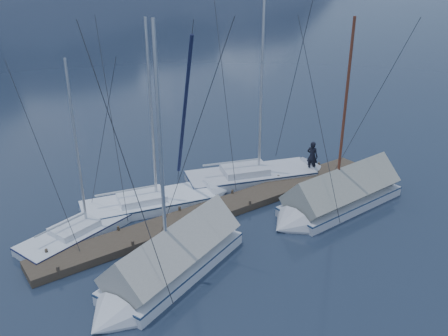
{
  "coord_description": "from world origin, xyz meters",
  "views": [
    {
      "loc": [
        -11.41,
        -14.03,
        10.77
      ],
      "look_at": [
        0.0,
        2.0,
        2.2
      ],
      "focal_mm": 38.0,
      "sensor_mm": 36.0,
      "label": 1
    }
  ],
  "objects_px": {
    "sailboat_open_right": "(268,175)",
    "person": "(312,156)",
    "sailboat_covered_near": "(333,199)",
    "sailboat_covered_far": "(165,268)",
    "sailboat_open_left": "(95,225)",
    "sailboat_open_mid": "(167,201)"
  },
  "relations": [
    {
      "from": "sailboat_covered_far",
      "to": "sailboat_open_mid",
      "type": "bearing_deg",
      "value": 60.07
    },
    {
      "from": "sailboat_covered_near",
      "to": "sailboat_covered_far",
      "type": "height_order",
      "value": "sailboat_covered_far"
    },
    {
      "from": "sailboat_open_left",
      "to": "sailboat_covered_far",
      "type": "xyz_separation_m",
      "value": [
        0.7,
        -5.03,
        0.35
      ]
    },
    {
      "from": "sailboat_open_left",
      "to": "person",
      "type": "xyz_separation_m",
      "value": [
        11.67,
        -1.58,
        1.03
      ]
    },
    {
      "from": "sailboat_open_left",
      "to": "sailboat_covered_near",
      "type": "bearing_deg",
      "value": -26.21
    },
    {
      "from": "sailboat_open_left",
      "to": "person",
      "type": "distance_m",
      "value": 11.82
    },
    {
      "from": "sailboat_open_left",
      "to": "sailboat_open_right",
      "type": "height_order",
      "value": "sailboat_open_right"
    },
    {
      "from": "person",
      "to": "sailboat_open_right",
      "type": "bearing_deg",
      "value": 38.09
    },
    {
      "from": "sailboat_covered_far",
      "to": "person",
      "type": "distance_m",
      "value": 11.52
    },
    {
      "from": "sailboat_open_right",
      "to": "sailboat_open_mid",
      "type": "bearing_deg",
      "value": 174.97
    },
    {
      "from": "sailboat_open_left",
      "to": "person",
      "type": "height_order",
      "value": "sailboat_open_left"
    },
    {
      "from": "sailboat_open_mid",
      "to": "person",
      "type": "relative_size",
      "value": 5.74
    },
    {
      "from": "sailboat_covered_near",
      "to": "sailboat_covered_far",
      "type": "relative_size",
      "value": 0.96
    },
    {
      "from": "sailboat_open_mid",
      "to": "sailboat_covered_near",
      "type": "bearing_deg",
      "value": -38.86
    },
    {
      "from": "sailboat_open_mid",
      "to": "sailboat_covered_far",
      "type": "distance_m",
      "value": 5.96
    },
    {
      "from": "sailboat_open_right",
      "to": "sailboat_covered_far",
      "type": "distance_m",
      "value": 10.05
    },
    {
      "from": "sailboat_open_right",
      "to": "person",
      "type": "distance_m",
      "value": 2.57
    },
    {
      "from": "sailboat_covered_near",
      "to": "sailboat_covered_far",
      "type": "distance_m",
      "value": 9.15
    },
    {
      "from": "sailboat_open_left",
      "to": "sailboat_covered_near",
      "type": "distance_m",
      "value": 10.98
    },
    {
      "from": "sailboat_open_left",
      "to": "sailboat_covered_near",
      "type": "xyz_separation_m",
      "value": [
        9.85,
        -4.85,
        0.34
      ]
    },
    {
      "from": "sailboat_covered_near",
      "to": "sailboat_open_mid",
      "type": "bearing_deg",
      "value": 141.14
    },
    {
      "from": "sailboat_covered_near",
      "to": "person",
      "type": "relative_size",
      "value": 5.83
    }
  ]
}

